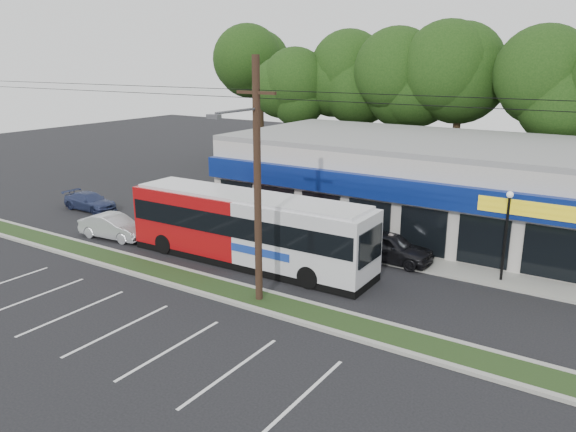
# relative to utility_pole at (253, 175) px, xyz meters

# --- Properties ---
(ground) EXTENTS (120.00, 120.00, 0.00)m
(ground) POSITION_rel_utility_pole_xyz_m (-2.83, -0.93, -5.41)
(ground) COLOR black
(ground) RESTS_ON ground
(grass_strip) EXTENTS (40.00, 1.60, 0.12)m
(grass_strip) POSITION_rel_utility_pole_xyz_m (-2.83, 0.07, -5.35)
(grass_strip) COLOR #223114
(grass_strip) RESTS_ON ground
(curb_south) EXTENTS (40.00, 0.25, 0.14)m
(curb_south) POSITION_rel_utility_pole_xyz_m (-2.83, -0.78, -5.34)
(curb_south) COLOR #9E9E93
(curb_south) RESTS_ON ground
(curb_north) EXTENTS (40.00, 0.25, 0.14)m
(curb_north) POSITION_rel_utility_pole_xyz_m (-2.83, 0.92, -5.34)
(curb_north) COLOR #9E9E93
(curb_north) RESTS_ON ground
(sidewalk) EXTENTS (32.00, 2.20, 0.10)m
(sidewalk) POSITION_rel_utility_pole_xyz_m (2.17, 8.07, -5.36)
(sidewalk) COLOR #9E9E93
(sidewalk) RESTS_ON ground
(strip_mall) EXTENTS (25.00, 12.55, 5.30)m
(strip_mall) POSITION_rel_utility_pole_xyz_m (2.67, 14.99, -2.76)
(strip_mall) COLOR #B8B2AB
(strip_mall) RESTS_ON ground
(utility_pole) EXTENTS (50.00, 2.77, 10.00)m
(utility_pole) POSITION_rel_utility_pole_xyz_m (0.00, 0.00, 0.00)
(utility_pole) COLOR black
(utility_pole) RESTS_ON ground
(lamp_post) EXTENTS (0.30, 0.30, 4.25)m
(lamp_post) POSITION_rel_utility_pole_xyz_m (8.17, 7.87, -2.74)
(lamp_post) COLOR black
(lamp_post) RESTS_ON ground
(tree_line) EXTENTS (46.76, 6.76, 11.83)m
(tree_line) POSITION_rel_utility_pole_xyz_m (1.17, 25.07, 3.00)
(tree_line) COLOR black
(tree_line) RESTS_ON ground
(metrobus) EXTENTS (13.13, 2.97, 3.51)m
(metrobus) POSITION_rel_utility_pole_xyz_m (-3.01, 3.57, -3.55)
(metrobus) COLOR #A20C0E
(metrobus) RESTS_ON ground
(car_dark) EXTENTS (4.52, 1.86, 1.53)m
(car_dark) POSITION_rel_utility_pole_xyz_m (2.76, 7.57, -4.65)
(car_dark) COLOR black
(car_dark) RESTS_ON ground
(car_silver) EXTENTS (4.30, 1.88, 1.38)m
(car_silver) POSITION_rel_utility_pole_xyz_m (-11.83, 2.57, -4.73)
(car_silver) COLOR #ABAEB3
(car_silver) RESTS_ON ground
(car_blue) EXTENTS (4.11, 1.70, 1.19)m
(car_blue) POSITION_rel_utility_pole_xyz_m (-18.17, 5.91, -4.82)
(car_blue) COLOR navy
(car_blue) RESTS_ON ground
(pedestrian_a) EXTENTS (0.78, 0.60, 1.89)m
(pedestrian_a) POSITION_rel_utility_pole_xyz_m (2.02, 7.57, -4.47)
(pedestrian_a) COLOR silver
(pedestrian_a) RESTS_ON ground
(pedestrian_b) EXTENTS (0.81, 0.68, 1.49)m
(pedestrian_b) POSITION_rel_utility_pole_xyz_m (2.81, 7.57, -4.67)
(pedestrian_b) COLOR beige
(pedestrian_b) RESTS_ON ground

